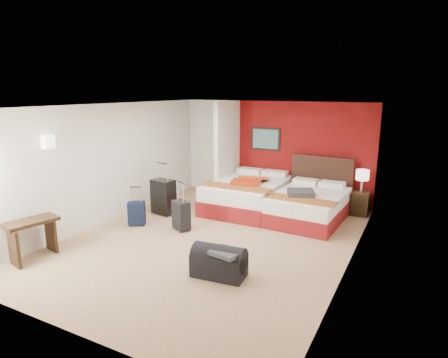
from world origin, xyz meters
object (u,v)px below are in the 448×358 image
Objects in this scene: red_suitcase_open at (250,180)px; suitcase_charcoal at (181,216)px; desk at (33,239)px; table_lamp at (362,181)px; bed_left at (248,195)px; nightstand at (360,203)px; suitcase_navy at (137,214)px; bed_right at (308,207)px; duffel_bag at (219,264)px; suitcase_black at (163,198)px.

red_suitcase_open is 1.56× the size of suitcase_charcoal.
desk is (-2.14, -4.10, -0.38)m from red_suitcase_open.
table_lamp is at bearing 69.33° from suitcase_charcoal.
bed_left is at bearing 122.82° from red_suitcase_open.
suitcase_charcoal is (-0.70, -1.83, -0.44)m from red_suitcase_open.
red_suitcase_open reaches higher than desk.
nightstand is 1.11× the size of suitcase_navy.
table_lamp is 1.07× the size of suitcase_navy.
nightstand is 4.96m from suitcase_navy.
bed_right is 3.92× the size of table_lamp.
bed_right reaches higher than duffel_bag.
bed_right is at bearing 2.77° from suitcase_navy.
suitcase_black reaches higher than suitcase_navy.
table_lamp is 4.48m from suitcase_black.
suitcase_charcoal reaches higher than duffel_bag.
table_lamp is at bearing 34.10° from suitcase_black.
suitcase_black is 1.62× the size of suitcase_navy.
bed_left is 4.67m from desk.
red_suitcase_open is 1.74× the size of table_lamp.
suitcase_navy is at bearing -143.93° from nightstand.
table_lamp is at bearing 17.19° from bed_left.
desk is at bearing -131.88° from nightstand.
suitcase_black is at bearing 135.57° from duffel_bag.
red_suitcase_open reaches higher than nightstand.
suitcase_charcoal is (-3.05, -2.69, -0.50)m from table_lamp.
bed_right is 1.46m from red_suitcase_open.
duffel_bag is at bearing -54.66° from suitcase_navy.
red_suitcase_open is 2.54m from nightstand.
suitcase_black is 3.27m from duffel_bag.
suitcase_black reaches higher than desk.
desk reaches higher than bed_left.
red_suitcase_open reaches higher than suitcase_navy.
duffel_bag is at bearing -12.70° from suitcase_charcoal.
nightstand is at bearing 8.10° from red_suitcase_open.
suitcase_black is at bearing -156.60° from bed_right.
red_suitcase_open is 4.64m from desk.
nightstand is at bearing 34.10° from suitcase_black.
nightstand is at bearing 61.09° from desk.
duffel_bag is 3.18m from desk.
bed_left is 0.41m from red_suitcase_open.
bed_left is 2.02m from suitcase_charcoal.
suitcase_charcoal is at bearing -138.30° from nightstand.
suitcase_black is 2.98m from desk.
table_lamp reaches higher than bed_left.
bed_left is 1.11× the size of bed_right.
red_suitcase_open is at bearing 100.25° from duffel_bag.
suitcase_navy is (-0.97, -0.21, -0.05)m from suitcase_charcoal.
bed_right is 1.30m from nightstand.
bed_left is 3.46m from duffel_bag.
table_lamp is at bearing 0.00° from nightstand.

